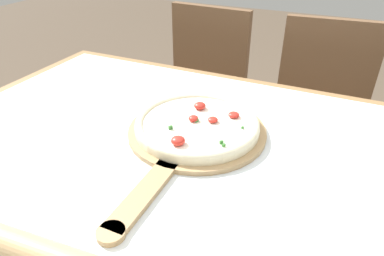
{
  "coord_description": "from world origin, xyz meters",
  "views": [
    {
      "loc": [
        0.27,
        -0.55,
        1.23
      ],
      "look_at": [
        -0.02,
        0.07,
        0.8
      ],
      "focal_mm": 32.0,
      "sensor_mm": 36.0,
      "label": 1
    }
  ],
  "objects_px": {
    "chair_right": "(318,115)",
    "pizza_peel": "(193,136)",
    "pizza": "(197,124)",
    "chair_left": "(200,92)"
  },
  "relations": [
    {
      "from": "chair_right",
      "to": "pizza_peel",
      "type": "bearing_deg",
      "value": -112.9
    },
    {
      "from": "pizza_peel",
      "to": "chair_right",
      "type": "bearing_deg",
      "value": 71.23
    },
    {
      "from": "pizza",
      "to": "chair_right",
      "type": "bearing_deg",
      "value": 70.61
    },
    {
      "from": "pizza_peel",
      "to": "pizza",
      "type": "relative_size",
      "value": 1.81
    },
    {
      "from": "chair_left",
      "to": "pizza",
      "type": "bearing_deg",
      "value": -63.36
    },
    {
      "from": "chair_left",
      "to": "chair_right",
      "type": "xyz_separation_m",
      "value": [
        0.54,
        0.0,
        0.0
      ]
    },
    {
      "from": "pizza_peel",
      "to": "chair_left",
      "type": "distance_m",
      "value": 0.83
    },
    {
      "from": "chair_left",
      "to": "chair_right",
      "type": "height_order",
      "value": "same"
    },
    {
      "from": "pizza",
      "to": "chair_left",
      "type": "relative_size",
      "value": 0.34
    },
    {
      "from": "pizza_peel",
      "to": "chair_right",
      "type": "distance_m",
      "value": 0.81
    }
  ]
}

